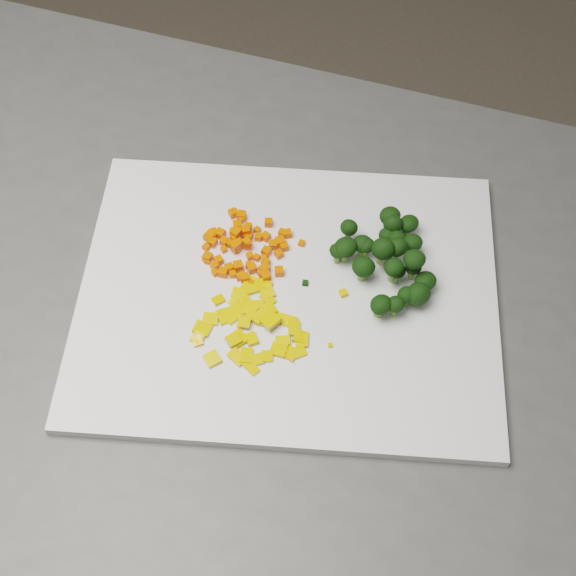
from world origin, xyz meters
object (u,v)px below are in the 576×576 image
Objects in this scene: carrot_pile at (247,241)px; broccoli_pile at (388,257)px; cutting_board at (288,296)px; counter_block at (260,445)px; pepper_pile at (251,327)px.

broccoli_pile is at bearing 25.35° from carrot_pile.
counter_block is at bearing -139.08° from cutting_board.
counter_block is at bearing -51.18° from carrot_pile.
pepper_pile is (-0.00, -0.06, 0.01)m from cutting_board.
broccoli_pile is at bearing 48.24° from counter_block.
pepper_pile is at bearing -116.03° from broccoli_pile.
cutting_board is 0.07m from pepper_pile.
broccoli_pile reaches higher than pepper_pile.
broccoli_pile reaches higher than carrot_pile.
pepper_pile is at bearing -92.29° from cutting_board.
broccoli_pile reaches higher than counter_block.
carrot_pile is at bearing 128.82° from counter_block.
pepper_pile reaches higher than cutting_board.
broccoli_pile is (0.08, 0.16, 0.02)m from pepper_pile.
carrot_pile reaches higher than pepper_pile.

